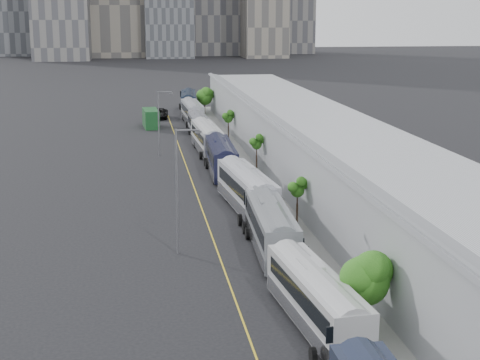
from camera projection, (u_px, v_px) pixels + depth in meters
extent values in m
cube|color=gray|center=(329.00, 226.00, 64.54)|extent=(10.00, 170.00, 0.12)
cube|color=gold|center=(210.00, 231.00, 63.08)|extent=(0.12, 160.00, 0.02)
cube|color=gray|center=(374.00, 187.00, 64.37)|extent=(12.00, 160.00, 6.80)
cube|color=gray|center=(375.00, 160.00, 63.82)|extent=(12.45, 160.40, 2.57)
cube|color=gray|center=(309.00, 149.00, 62.74)|extent=(0.30, 160.00, 0.40)
cube|color=#B1B2B4|center=(316.00, 299.00, 43.30)|extent=(3.60, 12.55, 3.00)
cube|color=black|center=(317.00, 292.00, 43.00)|extent=(3.52, 11.07, 1.02)
cube|color=silver|center=(315.00, 314.00, 43.51)|extent=(3.62, 12.30, 0.96)
cube|color=#B1B2B4|center=(311.00, 265.00, 44.31)|extent=(1.42, 2.20, 0.29)
cube|color=slate|center=(271.00, 227.00, 57.34)|extent=(3.25, 13.34, 3.21)
cube|color=black|center=(271.00, 221.00, 57.02)|extent=(3.24, 11.76, 1.09)
cube|color=silver|center=(271.00, 240.00, 57.57)|extent=(3.28, 13.08, 1.03)
cube|color=slate|center=(267.00, 201.00, 58.43)|extent=(1.42, 2.30, 0.31)
cube|color=#B2B3BD|center=(247.00, 190.00, 69.32)|extent=(3.99, 13.96, 3.34)
cube|color=black|center=(247.00, 184.00, 68.98)|extent=(3.90, 12.32, 1.13)
cube|color=silver|center=(247.00, 200.00, 69.56)|extent=(4.00, 13.69, 1.07)
cube|color=#B2B3BD|center=(244.00, 167.00, 70.45)|extent=(1.58, 2.45, 0.32)
cube|color=black|center=(221.00, 158.00, 84.93)|extent=(3.06, 13.46, 3.24)
cube|color=black|center=(221.00, 153.00, 84.60)|extent=(3.08, 11.86, 1.10)
cube|color=silver|center=(221.00, 166.00, 85.16)|extent=(3.10, 13.19, 1.04)
cube|color=black|center=(219.00, 140.00, 86.03)|extent=(1.40, 2.30, 0.31)
cube|color=silver|center=(207.00, 138.00, 98.51)|extent=(3.16, 13.41, 3.23)
cube|color=black|center=(207.00, 134.00, 98.19)|extent=(3.16, 11.81, 1.10)
cube|color=silver|center=(207.00, 145.00, 98.74)|extent=(3.19, 13.14, 1.03)
cube|color=silver|center=(206.00, 123.00, 99.61)|extent=(1.41, 2.30, 0.31)
cube|color=slate|center=(199.00, 126.00, 110.13)|extent=(2.52, 12.03, 2.91)
cube|color=black|center=(199.00, 123.00, 109.84)|extent=(2.57, 10.59, 0.99)
cube|color=silver|center=(199.00, 132.00, 110.34)|extent=(2.56, 11.79, 0.93)
cube|color=slate|center=(198.00, 114.00, 111.12)|extent=(1.22, 2.04, 0.28)
cube|color=#A5A6AF|center=(192.00, 112.00, 124.56)|extent=(2.96, 13.09, 3.16)
cube|color=black|center=(192.00, 109.00, 124.24)|extent=(2.98, 11.53, 1.07)
cube|color=silver|center=(192.00, 118.00, 124.78)|extent=(3.00, 12.83, 1.01)
cube|color=#A5A6AF|center=(191.00, 101.00, 125.62)|extent=(1.36, 2.24, 0.30)
cube|color=#151F30|center=(188.00, 102.00, 138.95)|extent=(3.74, 13.60, 3.26)
cube|color=black|center=(189.00, 99.00, 138.62)|extent=(3.67, 12.00, 1.11)
cube|color=silver|center=(189.00, 107.00, 139.18)|extent=(3.75, 13.34, 1.04)
cube|color=#151F30|center=(188.00, 91.00, 140.05)|extent=(1.52, 2.37, 0.31)
cylinder|color=black|center=(364.00, 303.00, 43.03)|extent=(0.18, 0.18, 3.37)
sphere|color=#1A5E15|center=(365.00, 274.00, 42.63)|extent=(2.94, 2.94, 2.94)
cylinder|color=black|center=(297.00, 207.00, 64.02)|extent=(0.18, 0.18, 3.59)
sphere|color=#1A5E15|center=(297.00, 188.00, 63.65)|extent=(1.24, 1.24, 1.24)
cylinder|color=black|center=(257.00, 158.00, 84.71)|extent=(0.18, 0.18, 3.91)
sphere|color=#1A5E15|center=(257.00, 143.00, 84.30)|extent=(1.20, 1.20, 1.20)
cylinder|color=black|center=(228.00, 128.00, 108.70)|extent=(0.18, 0.18, 3.42)
sphere|color=#1A5E15|center=(228.00, 117.00, 108.34)|extent=(1.33, 1.33, 1.33)
cylinder|color=black|center=(205.00, 105.00, 135.38)|extent=(0.18, 0.18, 3.51)
sphere|color=#1A5E15|center=(205.00, 95.00, 134.96)|extent=(2.89, 2.89, 2.89)
cylinder|color=#59595E|center=(177.00, 193.00, 56.14)|extent=(0.18, 0.18, 9.80)
cylinder|color=#59595E|center=(188.00, 130.00, 55.20)|extent=(1.80, 0.14, 0.14)
cube|color=#59595E|center=(198.00, 132.00, 55.35)|extent=(0.50, 0.22, 0.18)
cylinder|color=#59595E|center=(159.00, 124.00, 95.64)|extent=(0.18, 0.18, 8.45)
cylinder|color=#59595E|center=(165.00, 92.00, 94.85)|extent=(1.80, 0.14, 0.14)
cube|color=#59595E|center=(171.00, 93.00, 95.00)|extent=(0.50, 0.22, 0.18)
cube|color=#13401C|center=(151.00, 118.00, 120.13)|extent=(2.69, 6.64, 2.97)
imported|color=black|center=(159.00, 114.00, 130.55)|extent=(3.44, 6.60, 1.78)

